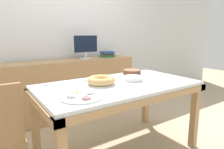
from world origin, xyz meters
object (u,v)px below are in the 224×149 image
at_px(book_stack, 107,54).
at_px(computer_monitor, 86,47).
at_px(cake_golden_bundt, 101,81).
at_px(cake_chocolate_round, 132,73).
at_px(plate_stack, 133,78).
at_px(tealight_centre, 85,81).
at_px(pastry_platter, 81,96).
at_px(tealight_near_front, 46,85).
at_px(tealight_right_edge, 172,77).

bearing_deg(book_stack, computer_monitor, -179.80).
bearing_deg(cake_golden_bundt, cake_chocolate_round, 20.38).
distance_m(computer_monitor, plate_stack, 1.27).
height_order(book_stack, cake_chocolate_round, book_stack).
bearing_deg(tealight_centre, cake_chocolate_round, 0.04).
height_order(pastry_platter, tealight_near_front, pastry_platter).
distance_m(pastry_platter, tealight_centre, 0.54).
height_order(computer_monitor, pastry_platter, computer_monitor).
relative_size(cake_chocolate_round, cake_golden_bundt, 0.94).
xyz_separation_m(pastry_platter, tealight_near_front, (-0.12, 0.54, -0.00)).
bearing_deg(computer_monitor, cake_golden_bundt, -109.93).
distance_m(pastry_platter, tealight_near_front, 0.55).
xyz_separation_m(book_stack, cake_golden_bundt, (-0.84, -1.21, -0.12)).
bearing_deg(cake_golden_bundt, tealight_centre, 108.99).
relative_size(cake_golden_bundt, pastry_platter, 0.78).
xyz_separation_m(cake_golden_bundt, tealight_near_front, (-0.47, 0.28, -0.03)).
relative_size(cake_chocolate_round, tealight_centre, 6.62).
bearing_deg(computer_monitor, pastry_platter, -118.10).
bearing_deg(plate_stack, tealight_centre, 151.40).
bearing_deg(cake_golden_bundt, plate_stack, -5.63).
xyz_separation_m(computer_monitor, tealight_near_front, (-0.90, -0.93, -0.29)).
xyz_separation_m(cake_chocolate_round, pastry_platter, (-0.91, -0.47, -0.02)).
bearing_deg(cake_chocolate_round, tealight_right_edge, -58.20).
distance_m(cake_chocolate_round, plate_stack, 0.31).
bearing_deg(tealight_centre, tealight_near_front, 170.45).
bearing_deg(tealight_right_edge, tealight_near_front, 159.86).
bearing_deg(pastry_platter, computer_monitor, 61.90).
xyz_separation_m(book_stack, plate_stack, (-0.46, -1.24, -0.14)).
distance_m(cake_chocolate_round, tealight_right_edge, 0.48).
bearing_deg(cake_golden_bundt, tealight_near_front, 149.33).
height_order(cake_chocolate_round, tealight_centre, cake_chocolate_round).
bearing_deg(cake_chocolate_round, pastry_platter, -152.73).
relative_size(book_stack, tealight_right_edge, 5.77).
relative_size(plate_stack, tealight_right_edge, 5.25).
xyz_separation_m(pastry_platter, tealight_centre, (0.27, 0.47, -0.00)).
height_order(computer_monitor, tealight_right_edge, computer_monitor).
bearing_deg(tealight_near_front, tealight_centre, -9.55).
relative_size(pastry_platter, tealight_centre, 9.05).
height_order(pastry_platter, tealight_right_edge, pastry_platter).
height_order(cake_golden_bundt, plate_stack, cake_golden_bundt).
bearing_deg(pastry_platter, tealight_right_edge, 3.17).
bearing_deg(plate_stack, cake_golden_bundt, 174.37).
xyz_separation_m(cake_golden_bundt, pastry_platter, (-0.34, -0.26, -0.03)).
distance_m(cake_golden_bundt, pastry_platter, 0.43).
relative_size(tealight_right_edge, tealight_centre, 1.00).
distance_m(cake_golden_bundt, tealight_near_front, 0.54).
relative_size(computer_monitor, plate_stack, 2.02).
relative_size(computer_monitor, tealight_near_front, 10.60).
relative_size(computer_monitor, cake_chocolate_round, 1.60).
height_order(book_stack, pastry_platter, book_stack).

